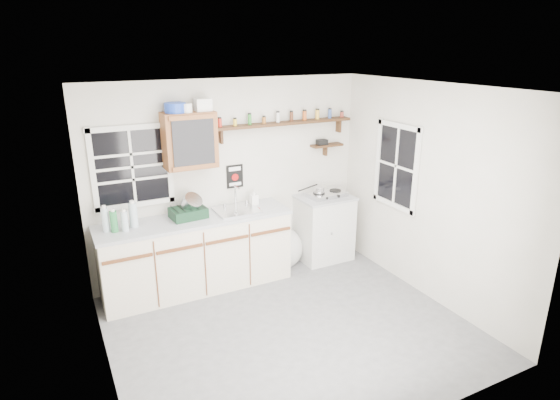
{
  "coord_description": "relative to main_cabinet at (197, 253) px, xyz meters",
  "views": [
    {
      "loc": [
        -2.05,
        -3.79,
        2.88
      ],
      "look_at": [
        0.17,
        0.55,
        1.25
      ],
      "focal_mm": 30.0,
      "sensor_mm": 36.0,
      "label": 1
    }
  ],
  "objects": [
    {
      "name": "main_cabinet",
      "position": [
        0.0,
        0.0,
        0.0
      ],
      "size": [
        2.31,
        0.63,
        0.92
      ],
      "color": "beige",
      "rests_on": "floor"
    },
    {
      "name": "secondary_shelf",
      "position": [
        1.94,
        0.22,
        1.12
      ],
      "size": [
        0.45,
        0.16,
        0.24
      ],
      "color": "black",
      "rests_on": "wall_back"
    },
    {
      "name": "warning_sign",
      "position": [
        0.63,
        0.29,
        0.82
      ],
      "size": [
        0.22,
        0.02,
        0.3
      ],
      "color": "black",
      "rests_on": "wall_back"
    },
    {
      "name": "dish_rack",
      "position": [
        -0.05,
        0.04,
        0.56
      ],
      "size": [
        0.43,
        0.33,
        0.3
      ],
      "rotation": [
        0.0,
        0.0,
        0.08
      ],
      "color": "black",
      "rests_on": "main_cabinet"
    },
    {
      "name": "hotplate",
      "position": [
        1.86,
        0.01,
        0.48
      ],
      "size": [
        0.54,
        0.31,
        0.08
      ],
      "rotation": [
        0.0,
        0.0,
        0.06
      ],
      "color": "silver",
      "rests_on": "right_cabinet"
    },
    {
      "name": "sink",
      "position": [
        0.54,
        0.01,
        0.47
      ],
      "size": [
        0.52,
        0.44,
        0.29
      ],
      "color": "silver",
      "rests_on": "main_cabinet"
    },
    {
      "name": "upper_cabinet_clutter",
      "position": [
        0.01,
        0.14,
        1.75
      ],
      "size": [
        0.53,
        0.24,
        0.14
      ],
      "color": "#1B3DB4",
      "rests_on": "upper_cabinet"
    },
    {
      "name": "window_right",
      "position": [
        2.37,
        -0.75,
        0.99
      ],
      "size": [
        0.03,
        0.78,
        1.08
      ],
      "color": "black",
      "rests_on": "wall_back"
    },
    {
      "name": "trash_bag",
      "position": [
        1.24,
        0.1,
        -0.23
      ],
      "size": [
        0.48,
        0.43,
        0.55
      ],
      "color": "silver",
      "rests_on": "floor"
    },
    {
      "name": "water_bottles",
      "position": [
        -0.84,
        0.01,
        0.59
      ],
      "size": [
        0.38,
        0.17,
        0.31
      ],
      "color": "#B0C4CE",
      "rests_on": "main_cabinet"
    },
    {
      "name": "spice_shelf",
      "position": [
        1.32,
        0.21,
        1.47
      ],
      "size": [
        1.91,
        0.18,
        0.35
      ],
      "color": "black",
      "rests_on": "wall_back"
    },
    {
      "name": "saucepan",
      "position": [
        1.72,
        0.01,
        0.56
      ],
      "size": [
        0.31,
        0.24,
        0.15
      ],
      "rotation": [
        0.0,
        0.0,
        -0.81
      ],
      "color": "silver",
      "rests_on": "hotplate"
    },
    {
      "name": "room",
      "position": [
        0.58,
        -1.3,
        0.79
      ],
      "size": [
        3.64,
        3.24,
        2.54
      ],
      "color": "#525254",
      "rests_on": "ground"
    },
    {
      "name": "soap_bottle",
      "position": [
        0.82,
        0.12,
        0.56
      ],
      "size": [
        0.09,
        0.1,
        0.21
      ],
      "primitive_type": "imported",
      "rotation": [
        0.0,
        0.0,
        0.02
      ],
      "color": "silver",
      "rests_on": "main_cabinet"
    },
    {
      "name": "rag",
      "position": [
        0.74,
        -0.04,
        0.47
      ],
      "size": [
        0.15,
        0.14,
        0.02
      ],
      "primitive_type": "cube",
      "rotation": [
        0.0,
        0.0,
        0.36
      ],
      "color": "maroon",
      "rests_on": "main_cabinet"
    },
    {
      "name": "window_back",
      "position": [
        -0.62,
        0.29,
        1.09
      ],
      "size": [
        0.93,
        0.03,
        0.98
      ],
      "color": "black",
      "rests_on": "wall_back"
    },
    {
      "name": "upper_cabinet",
      "position": [
        0.03,
        0.14,
        1.36
      ],
      "size": [
        0.6,
        0.32,
        0.65
      ],
      "color": "brown",
      "rests_on": "wall_back"
    },
    {
      "name": "right_cabinet",
      "position": [
        1.83,
        0.03,
        -0.01
      ],
      "size": [
        0.73,
        0.57,
        0.91
      ],
      "color": "silver",
      "rests_on": "floor"
    }
  ]
}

